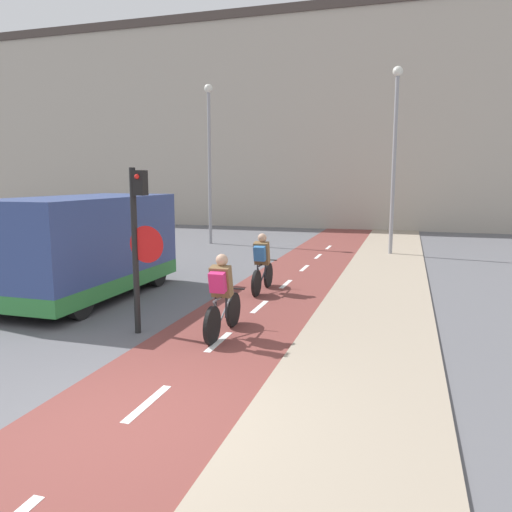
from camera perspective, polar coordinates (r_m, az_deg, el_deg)
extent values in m
plane|color=#5B5B60|center=(6.35, -14.60, -18.00)|extent=(120.00, 120.00, 0.00)
cube|color=brown|center=(6.34, -14.60, -17.92)|extent=(2.53, 60.00, 0.02)
cube|color=white|center=(6.72, -12.30, -16.11)|extent=(0.12, 1.10, 0.00)
cube|color=white|center=(8.82, -4.28, -9.75)|extent=(0.12, 1.10, 0.00)
cube|color=white|center=(11.09, 0.41, -5.82)|extent=(0.12, 1.10, 0.00)
cube|color=white|center=(13.44, 3.44, -3.21)|extent=(0.12, 1.10, 0.00)
cube|color=white|center=(15.84, 5.55, -1.39)|extent=(0.12, 1.10, 0.00)
cube|color=white|center=(18.26, 7.10, -0.04)|extent=(0.12, 1.10, 0.00)
cube|color=white|center=(20.71, 8.29, 0.99)|extent=(0.12, 1.10, 0.00)
cube|color=gray|center=(5.58, 9.29, -21.50)|extent=(2.40, 60.00, 0.05)
cube|color=#B2A899|center=(30.77, 11.51, 14.33)|extent=(60.00, 5.00, 11.68)
cube|color=#473D38|center=(31.94, 11.88, 25.26)|extent=(60.00, 5.20, 0.50)
cylinder|color=black|center=(9.29, -13.65, 0.43)|extent=(0.11, 0.11, 3.03)
cube|color=black|center=(9.11, -13.09, 8.14)|extent=(0.20, 0.20, 0.44)
sphere|color=red|center=(9.02, -13.46, 8.82)|extent=(0.09, 0.09, 0.09)
cone|color=red|center=(9.14, -12.43, 1.30)|extent=(0.67, 0.01, 0.67)
cone|color=silver|center=(9.15, -12.41, 1.31)|extent=(0.60, 0.02, 0.60)
cylinder|color=gray|center=(21.80, -5.33, 9.86)|extent=(0.14, 0.14, 6.44)
sphere|color=silver|center=(22.11, -5.46, 18.51)|extent=(0.36, 0.36, 0.36)
cylinder|color=gray|center=(19.10, 15.47, 9.76)|extent=(0.14, 0.14, 6.46)
sphere|color=silver|center=(19.46, 15.90, 19.64)|extent=(0.36, 0.36, 0.36)
cylinder|color=black|center=(8.67, -5.03, -7.92)|extent=(0.07, 0.67, 0.67)
cylinder|color=black|center=(9.65, -2.62, -6.15)|extent=(0.07, 0.67, 0.67)
cylinder|color=slate|center=(9.30, -3.32, -5.62)|extent=(0.04, 0.69, 0.42)
cylinder|color=slate|center=(8.84, -4.45, -6.29)|extent=(0.04, 0.36, 0.44)
cylinder|color=slate|center=(9.10, -3.69, -4.59)|extent=(0.04, 1.01, 0.07)
cylinder|color=slate|center=(8.86, -4.53, -7.61)|extent=(0.04, 0.41, 0.05)
cylinder|color=black|center=(9.55, -2.64, -3.73)|extent=(0.46, 0.03, 0.03)
cube|color=brown|center=(8.92, -3.99, -2.91)|extent=(0.36, 0.31, 0.59)
sphere|color=tan|center=(8.89, -3.92, -0.47)|extent=(0.22, 0.22, 0.22)
cylinder|color=#232328|center=(9.03, -4.63, -5.64)|extent=(0.04, 0.07, 0.42)
cylinder|color=#232328|center=(8.96, -3.43, -5.75)|extent=(0.04, 0.07, 0.42)
cube|color=#DB286B|center=(8.75, -4.41, -3.01)|extent=(0.28, 0.23, 0.39)
cylinder|color=black|center=(12.03, 0.05, -3.15)|extent=(0.07, 0.65, 0.65)
cylinder|color=black|center=(13.05, 1.42, -2.21)|extent=(0.07, 0.65, 0.65)
cylinder|color=black|center=(12.70, 1.02, -1.73)|extent=(0.04, 0.69, 0.41)
cylinder|color=black|center=(12.23, 0.38, -2.07)|extent=(0.04, 0.36, 0.43)
cylinder|color=black|center=(12.51, 0.82, -0.94)|extent=(0.04, 1.00, 0.07)
cylinder|color=black|center=(12.23, 0.33, -3.00)|extent=(0.04, 0.41, 0.05)
cylinder|color=black|center=(12.97, 1.43, -0.44)|extent=(0.46, 0.03, 0.03)
cube|color=brown|center=(12.35, 0.67, 0.32)|extent=(0.36, 0.31, 0.59)
sphere|color=tan|center=(12.33, 0.72, 2.09)|extent=(0.22, 0.22, 0.22)
cylinder|color=#232328|center=(12.41, 0.17, -1.66)|extent=(0.04, 0.07, 0.41)
cylinder|color=#232328|center=(12.36, 1.06, -1.71)|extent=(0.04, 0.07, 0.41)
cube|color=#3370B2|center=(12.17, 0.43, 0.29)|extent=(0.28, 0.23, 0.39)
cube|color=#334784|center=(12.44, -18.92, 1.43)|extent=(2.19, 5.04, 2.16)
cube|color=#33843D|center=(12.58, -18.71, -2.64)|extent=(2.20, 5.05, 0.36)
cube|color=black|center=(14.49, -13.22, 4.18)|extent=(1.97, 0.04, 0.70)
cylinder|color=black|center=(14.47, -18.12, -1.45)|extent=(0.18, 0.70, 0.70)
cylinder|color=black|center=(13.44, -11.20, -1.94)|extent=(0.18, 0.70, 0.70)
cylinder|color=black|center=(11.99, -27.12, -4.08)|extent=(0.18, 0.70, 0.70)
cylinder|color=black|center=(10.73, -19.47, -5.03)|extent=(0.18, 0.70, 0.70)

